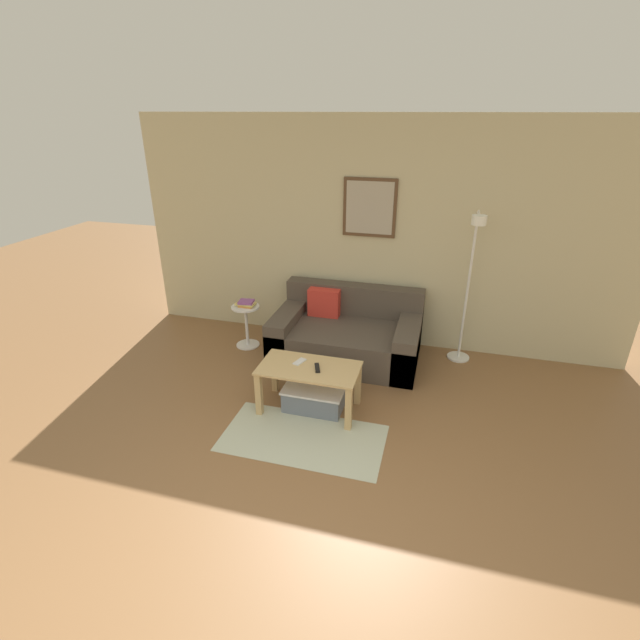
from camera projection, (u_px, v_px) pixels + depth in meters
The scene contains 11 objects.
ground_plane at pixel (269, 589), 2.72m from camera, with size 16.00×16.00×0.00m, color brown.
wall_back at pixel (375, 236), 5.20m from camera, with size 5.60×0.09×2.55m.
area_rug at pixel (303, 438), 3.98m from camera, with size 1.38×0.72×0.01m, color #B2B79E.
couch at pixel (347, 335), 5.22m from camera, with size 1.60×0.98×0.74m.
coffee_table at pixel (309, 376), 4.23m from camera, with size 0.91×0.49×0.45m.
storage_bin at pixel (315, 396), 4.36m from camera, with size 0.57×0.39×0.22m.
floor_lamp at pixel (469, 282), 4.76m from camera, with size 0.25×0.47×1.67m.
side_table at pixel (246, 322), 5.42m from camera, with size 0.32×0.32×0.51m.
book_stack at pixel (246, 303), 5.32m from camera, with size 0.22×0.16×0.07m.
remote_control at pixel (317, 368), 4.16m from camera, with size 0.04×0.15×0.02m, color black.
cell_phone at pixel (300, 362), 4.28m from camera, with size 0.07×0.14×0.01m, color silver.
Camera 1 is at (0.78, -1.67, 2.57)m, focal length 26.00 mm.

